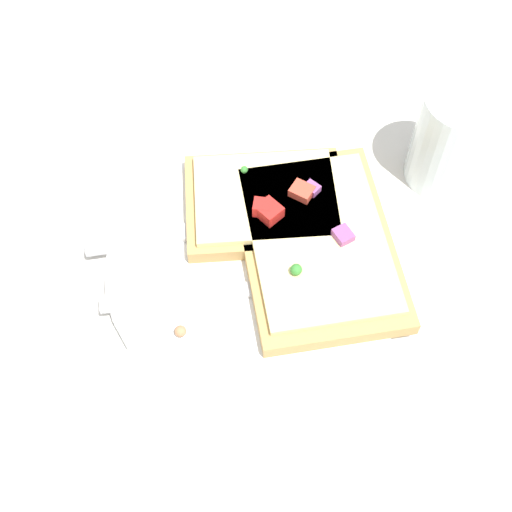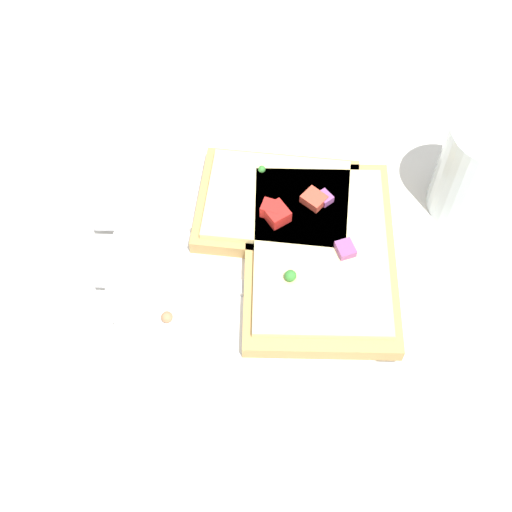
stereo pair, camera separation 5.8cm
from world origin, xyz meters
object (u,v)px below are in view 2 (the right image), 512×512
at_px(plate, 256,266).
at_px(pizza_slice_main, 319,252).
at_px(drinking_glass, 480,170).
at_px(pizza_slice_corner, 282,205).
at_px(knife, 207,223).
at_px(fork, 243,288).

distance_m(plate, pizza_slice_main, 0.05).
bearing_deg(plate, drinking_glass, 39.20).
relative_size(plate, pizza_slice_main, 1.20).
height_order(plate, pizza_slice_corner, pizza_slice_corner).
distance_m(plate, drinking_glass, 0.21).
distance_m(knife, drinking_glass, 0.23).
bearing_deg(drinking_glass, pizza_slice_main, -135.28).
bearing_deg(plate, pizza_slice_main, 22.98).
xyz_separation_m(fork, pizza_slice_main, (0.05, 0.05, 0.01)).
distance_m(pizza_slice_main, drinking_glass, 0.15).
bearing_deg(pizza_slice_main, pizza_slice_corner, -147.40).
xyz_separation_m(plate, pizza_slice_main, (0.05, 0.02, 0.02)).
xyz_separation_m(knife, pizza_slice_corner, (0.06, 0.03, 0.01)).
height_order(plate, pizza_slice_main, pizza_slice_main).
relative_size(knife, pizza_slice_main, 1.07).
xyz_separation_m(pizza_slice_main, pizza_slice_corner, (-0.04, 0.04, -0.00)).
xyz_separation_m(pizza_slice_main, drinking_glass, (0.11, 0.11, 0.03)).
bearing_deg(pizza_slice_main, fork, -63.53).
height_order(pizza_slice_corner, drinking_glass, drinking_glass).
relative_size(knife, pizza_slice_corner, 1.44).
distance_m(knife, pizza_slice_corner, 0.07).
relative_size(plate, pizza_slice_corner, 1.62).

